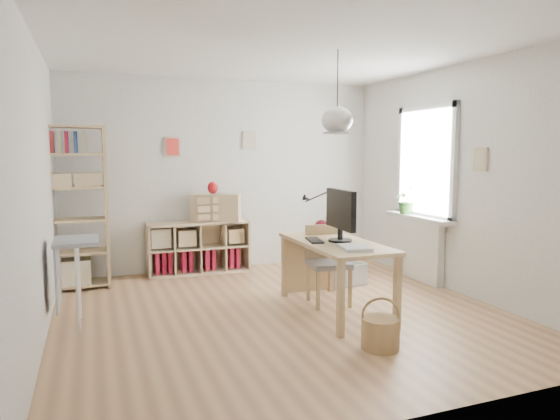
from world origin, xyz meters
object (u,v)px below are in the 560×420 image
object	(u,v)px
monitor	(341,213)
drawer_chest	(216,207)
tall_bookshelf	(72,201)
chair	(327,259)
storage_chest	(340,269)
cube_shelf	(197,251)
desk	(335,250)

from	to	relation	value
monitor	drawer_chest	distance (m)	2.35
tall_bookshelf	drawer_chest	bearing A→B (deg)	7.44
tall_bookshelf	monitor	world-z (taller)	tall_bookshelf
chair	storage_chest	size ratio (longest dim) A/B	1.25
chair	monitor	size ratio (longest dim) A/B	1.39
cube_shelf	chair	xyz separation A→B (m)	(1.08, -1.92, 0.19)
desk	monitor	size ratio (longest dim) A/B	2.41
desk	monitor	distance (m)	0.40
tall_bookshelf	drawer_chest	distance (m)	1.86
desk	cube_shelf	bearing A→B (deg)	114.61
storage_chest	drawer_chest	size ratio (longest dim) A/B	1.04
drawer_chest	desk	bearing A→B (deg)	-47.99
desk	tall_bookshelf	bearing A→B (deg)	142.99
storage_chest	monitor	size ratio (longest dim) A/B	1.11
storage_chest	monitor	world-z (taller)	monitor
cube_shelf	chair	distance (m)	2.21
monitor	storage_chest	bearing A→B (deg)	65.26
chair	storage_chest	bearing A→B (deg)	60.18
desk	monitor	xyz separation A→B (m)	(0.04, -0.02, 0.40)
cube_shelf	storage_chest	distance (m)	2.03
monitor	chair	bearing A→B (deg)	90.44
cube_shelf	storage_chest	world-z (taller)	cube_shelf
desk	monitor	world-z (taller)	monitor
cube_shelf	monitor	xyz separation A→B (m)	(1.07, -2.25, 0.76)
desk	cube_shelf	xyz separation A→B (m)	(-1.02, 2.23, -0.36)
chair	drawer_chest	xyz separation A→B (m)	(-0.81, 1.88, 0.42)
cube_shelf	chair	size ratio (longest dim) A/B	1.62
desk	drawer_chest	size ratio (longest dim) A/B	2.25
cube_shelf	chair	world-z (taller)	chair
desk	tall_bookshelf	size ratio (longest dim) A/B	0.75
cube_shelf	drawer_chest	distance (m)	0.67
desk	storage_chest	size ratio (longest dim) A/B	2.17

